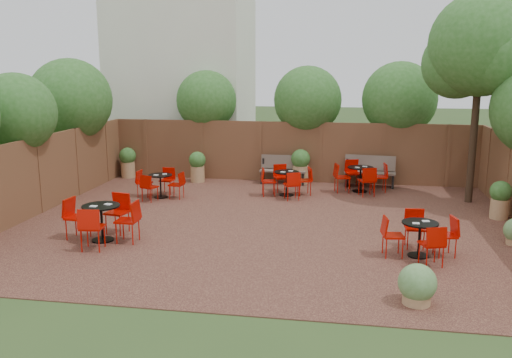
# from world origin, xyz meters

# --- Properties ---
(ground) EXTENTS (80.00, 80.00, 0.00)m
(ground) POSITION_xyz_m (0.00, 0.00, 0.00)
(ground) COLOR #354F23
(ground) RESTS_ON ground
(courtyard_paving) EXTENTS (12.00, 10.00, 0.02)m
(courtyard_paving) POSITION_xyz_m (0.00, 0.00, 0.01)
(courtyard_paving) COLOR #361816
(courtyard_paving) RESTS_ON ground
(fence_back) EXTENTS (12.00, 0.08, 2.00)m
(fence_back) POSITION_xyz_m (0.00, 5.00, 1.00)
(fence_back) COLOR brown
(fence_back) RESTS_ON ground
(fence_left) EXTENTS (0.08, 10.00, 2.00)m
(fence_left) POSITION_xyz_m (-6.00, 0.00, 1.00)
(fence_left) COLOR brown
(fence_left) RESTS_ON ground
(neighbour_building) EXTENTS (5.00, 4.00, 8.00)m
(neighbour_building) POSITION_xyz_m (-4.50, 8.00, 4.00)
(neighbour_building) COLOR silver
(neighbour_building) RESTS_ON ground
(overhang_foliage) EXTENTS (15.77, 10.77, 2.53)m
(overhang_foliage) POSITION_xyz_m (-1.60, 2.64, 2.71)
(overhang_foliage) COLOR #2B5E1E
(overhang_foliage) RESTS_ON ground
(courtyard_tree) EXTENTS (2.88, 2.80, 5.71)m
(courtyard_tree) POSITION_xyz_m (5.26, 3.00, 4.16)
(courtyard_tree) COLOR black
(courtyard_tree) RESTS_ON courtyard_paving
(park_bench_left) EXTENTS (1.49, 0.51, 0.92)m
(park_bench_left) POSITION_xyz_m (-0.18, 4.62, 0.49)
(park_bench_left) COLOR brown
(park_bench_left) RESTS_ON courtyard_paving
(park_bench_right) EXTENTS (1.63, 0.69, 0.98)m
(park_bench_right) POSITION_xyz_m (2.59, 4.63, 0.52)
(park_bench_right) COLOR brown
(park_bench_right) RESTS_ON courtyard_paving
(bistro_tables) EXTENTS (8.27, 7.38, 0.92)m
(bistro_tables) POSITION_xyz_m (-0.28, 0.90, 0.45)
(bistro_tables) COLOR black
(bistro_tables) RESTS_ON courtyard_paving
(planters) EXTENTS (11.76, 3.92, 1.12)m
(planters) POSITION_xyz_m (-0.83, 3.95, 0.58)
(planters) COLOR #A57D52
(planters) RESTS_ON courtyard_paving
(low_shrubs) EXTENTS (3.04, 4.46, 0.68)m
(low_shrubs) POSITION_xyz_m (4.35, -3.48, 0.33)
(low_shrubs) COLOR #A57D52
(low_shrubs) RESTS_ON courtyard_paving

